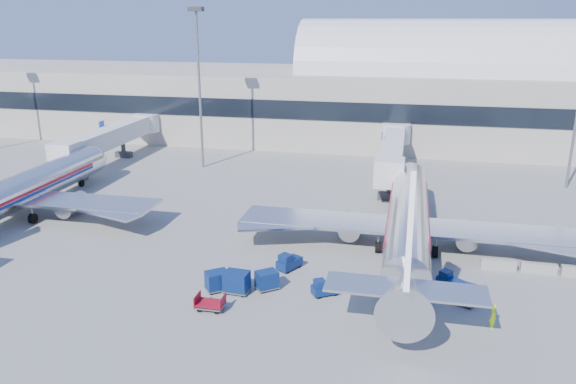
% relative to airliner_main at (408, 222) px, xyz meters
% --- Properties ---
extents(ground, '(260.00, 260.00, 0.00)m').
position_rel_airliner_main_xyz_m(ground, '(-10.00, -4.51, -2.93)').
color(ground, gray).
rests_on(ground, ground).
extents(terminal, '(170.00, 28.15, 21.00)m').
position_rel_airliner_main_xyz_m(terminal, '(-23.60, 51.46, 4.60)').
color(terminal, '#B2AA9E').
rests_on(terminal, ground).
extents(airliner_main, '(32.00, 37.26, 12.07)m').
position_rel_airliner_main_xyz_m(airliner_main, '(0.00, 0.00, 0.00)').
color(airliner_main, silver).
rests_on(airliner_main, ground).
extents(airliner_mid, '(32.00, 37.26, 12.07)m').
position_rel_airliner_main_xyz_m(airliner_mid, '(-42.00, 0.00, 0.00)').
color(airliner_mid, silver).
rests_on(airliner_mid, ground).
extents(jetbridge_near, '(4.40, 27.50, 6.25)m').
position_rel_airliner_main_xyz_m(jetbridge_near, '(-2.40, 26.30, 1.00)').
color(jetbridge_near, silver).
rests_on(jetbridge_near, ground).
extents(jetbridge_mid, '(4.40, 27.50, 6.25)m').
position_rel_airliner_main_xyz_m(jetbridge_mid, '(-44.40, 26.30, 1.00)').
color(jetbridge_mid, silver).
rests_on(jetbridge_mid, ground).
extents(mast_west, '(2.00, 1.20, 22.60)m').
position_rel_airliner_main_xyz_m(mast_west, '(-30.00, 25.49, 11.87)').
color(mast_west, slate).
rests_on(mast_west, ground).
extents(barrier_near, '(3.00, 0.55, 0.90)m').
position_rel_airliner_main_xyz_m(barrier_near, '(8.00, -2.51, -2.48)').
color(barrier_near, '#9E9E96').
rests_on(barrier_near, ground).
extents(barrier_mid, '(3.00, 0.55, 0.90)m').
position_rel_airliner_main_xyz_m(barrier_mid, '(11.30, -2.51, -2.48)').
color(barrier_mid, '#9E9E96').
rests_on(barrier_mid, ground).
extents(tug_lead, '(2.34, 2.00, 1.37)m').
position_rel_airliner_main_xyz_m(tug_lead, '(-6.27, -10.49, -2.30)').
color(tug_lead, '#0B2053').
rests_on(tug_lead, ground).
extents(tug_right, '(2.31, 2.09, 1.37)m').
position_rel_airliner_main_xyz_m(tug_right, '(3.57, -6.99, -2.30)').
color(tug_right, '#0B2053').
rests_on(tug_right, ground).
extents(tug_left, '(2.15, 2.62, 1.53)m').
position_rel_airliner_main_xyz_m(tug_left, '(-10.05, -6.42, -2.23)').
color(tug_left, '#0B2053').
rests_on(tug_left, ground).
extents(cart_train_a, '(2.22, 2.15, 1.56)m').
position_rel_airliner_main_xyz_m(cart_train_a, '(-10.97, -10.49, -2.10)').
color(cart_train_a, '#0B2053').
rests_on(cart_train_a, ground).
extents(cart_train_b, '(2.13, 1.69, 1.78)m').
position_rel_airliner_main_xyz_m(cart_train_b, '(-13.19, -11.58, -1.98)').
color(cart_train_b, '#0B2053').
rests_on(cart_train_b, ground).
extents(cart_train_c, '(2.33, 2.25, 1.63)m').
position_rel_airliner_main_xyz_m(cart_train_c, '(-14.85, -11.54, -2.06)').
color(cart_train_c, '#0B2053').
rests_on(cart_train_c, ground).
extents(cart_solo_near, '(2.18, 2.01, 1.55)m').
position_rel_airliner_main_xyz_m(cart_solo_near, '(0.17, -11.82, -2.10)').
color(cart_solo_near, '#0B2053').
rests_on(cart_solo_near, ground).
extents(cart_solo_far, '(2.24, 2.03, 1.61)m').
position_rel_airliner_main_xyz_m(cart_solo_far, '(4.50, -9.60, -2.07)').
color(cart_solo_far, '#0B2053').
rests_on(cart_solo_far, ground).
extents(cart_open_red, '(2.13, 1.51, 0.57)m').
position_rel_airliner_main_xyz_m(cart_open_red, '(-14.32, -14.64, -2.52)').
color(cart_open_red, slate).
rests_on(cart_open_red, ground).
extents(ramp_worker, '(0.54, 0.74, 1.88)m').
position_rel_airliner_main_xyz_m(ramp_worker, '(6.23, -12.90, -1.98)').
color(ramp_worker, '#A4DA17').
rests_on(ramp_worker, ground).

